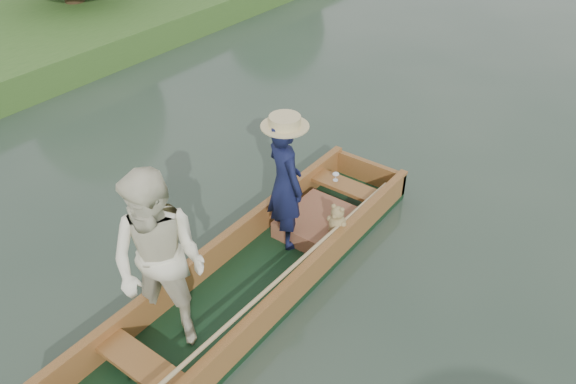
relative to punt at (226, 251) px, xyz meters
The scene contains 2 objects.
ground 0.77m from the punt, 71.85° to the left, with size 120.00×120.00×0.00m, color #283D30.
punt is the anchor object (origin of this frame).
Camera 1 is at (2.97, -3.41, 4.47)m, focal length 35.00 mm.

